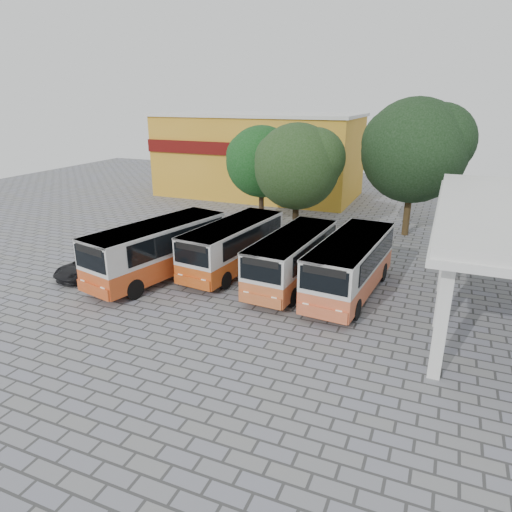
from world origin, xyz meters
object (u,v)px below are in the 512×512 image
at_px(bus_centre_left, 233,244).
at_px(bus_centre_right, 292,256).
at_px(bus_far_left, 158,247).
at_px(parked_car, 90,266).
at_px(bus_far_right, 351,263).

distance_m(bus_centre_left, bus_centre_right, 3.97).
bearing_deg(bus_far_left, bus_centre_right, 28.02).
relative_size(bus_centre_right, parked_car, 1.89).
distance_m(bus_centre_right, bus_far_right, 3.19).
bearing_deg(parked_car, bus_centre_left, 37.08).
bearing_deg(bus_centre_right, parked_car, -159.95).
height_order(bus_far_left, bus_centre_left, bus_far_left).
bearing_deg(bus_centre_left, bus_far_right, 0.60).
bearing_deg(bus_far_right, bus_centre_left, 178.62).
bearing_deg(bus_centre_right, bus_centre_left, 173.96).
height_order(bus_far_left, bus_centre_right, bus_far_left).
bearing_deg(parked_car, bus_far_left, 27.15).
height_order(bus_centre_left, bus_centre_right, bus_centre_left).
xyz_separation_m(bus_centre_right, bus_far_right, (3.18, -0.08, 0.09)).
xyz_separation_m(bus_far_left, bus_far_right, (10.55, 1.87, -0.08)).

